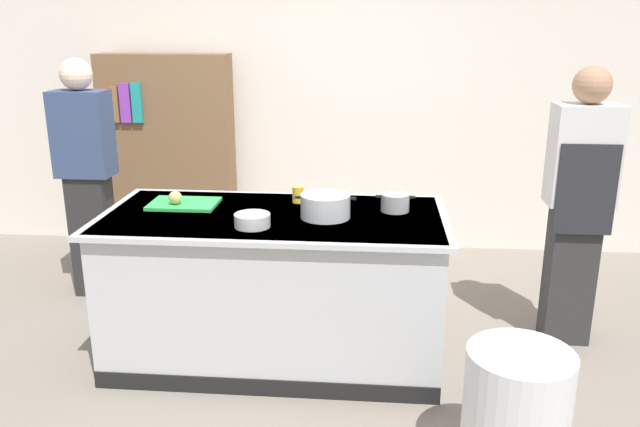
% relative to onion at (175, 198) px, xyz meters
% --- Properties ---
extents(ground_plane, '(10.00, 10.00, 0.00)m').
position_rel_onion_xyz_m(ground_plane, '(0.60, -0.09, -0.96)').
color(ground_plane, slate).
extents(back_wall, '(6.40, 0.12, 3.00)m').
position_rel_onion_xyz_m(back_wall, '(0.60, 2.01, 0.54)').
color(back_wall, silver).
rests_on(back_wall, ground_plane).
extents(counter_island, '(1.98, 0.98, 0.90)m').
position_rel_onion_xyz_m(counter_island, '(0.60, -0.09, -0.49)').
color(counter_island, '#B7BABF').
rests_on(counter_island, ground_plane).
extents(cutting_board, '(0.40, 0.28, 0.02)m').
position_rel_onion_xyz_m(cutting_board, '(0.04, 0.05, -0.05)').
color(cutting_board, green).
rests_on(cutting_board, counter_island).
extents(onion, '(0.08, 0.08, 0.08)m').
position_rel_onion_xyz_m(onion, '(0.00, 0.00, 0.00)').
color(onion, tan).
rests_on(onion, cutting_board).
extents(stock_pot, '(0.35, 0.28, 0.13)m').
position_rel_onion_xyz_m(stock_pot, '(0.90, -0.12, 0.01)').
color(stock_pot, '#B7BABF').
rests_on(stock_pot, counter_island).
extents(sauce_pan, '(0.23, 0.16, 0.10)m').
position_rel_onion_xyz_m(sauce_pan, '(1.29, 0.04, -0.01)').
color(sauce_pan, '#99999E').
rests_on(sauce_pan, counter_island).
extents(mixing_bowl, '(0.19, 0.19, 0.07)m').
position_rel_onion_xyz_m(mixing_bowl, '(0.52, -0.32, -0.02)').
color(mixing_bowl, '#B7BABF').
rests_on(mixing_bowl, counter_island).
extents(juice_cup, '(0.07, 0.07, 0.10)m').
position_rel_onion_xyz_m(juice_cup, '(0.71, 0.17, -0.01)').
color(juice_cup, yellow).
rests_on(juice_cup, counter_island).
extents(trash_bin, '(0.46, 0.46, 0.61)m').
position_rel_onion_xyz_m(trash_bin, '(1.81, -1.06, -0.65)').
color(trash_bin, silver).
rests_on(trash_bin, ground_plane).
extents(person_chef, '(0.38, 0.25, 1.72)m').
position_rel_onion_xyz_m(person_chef, '(2.40, 0.28, -0.05)').
color(person_chef, '#2B2B2B').
rests_on(person_chef, ground_plane).
extents(person_guest, '(0.38, 0.24, 1.72)m').
position_rel_onion_xyz_m(person_guest, '(-0.88, 0.73, -0.05)').
color(person_guest, '#272727').
rests_on(person_guest, ground_plane).
extents(bookshelf, '(1.10, 0.31, 1.70)m').
position_rel_onion_xyz_m(bookshelf, '(-0.59, 1.71, -0.11)').
color(bookshelf, brown).
rests_on(bookshelf, ground_plane).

